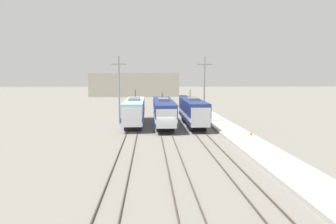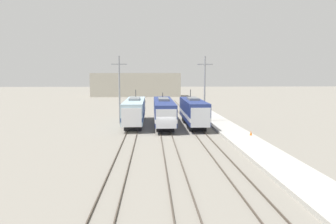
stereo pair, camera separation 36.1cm
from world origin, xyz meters
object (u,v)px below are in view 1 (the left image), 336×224
Objects in this scene: catenary_tower_left at (119,88)px; traffic_cone at (251,133)px; locomotive_far_right at (193,112)px; locomotive_far_left at (134,111)px; locomotive_center at (163,111)px; catenary_tower_right at (204,88)px.

traffic_cone is (17.62, -13.28, -5.17)m from catenary_tower_left.
locomotive_far_right is 1.47× the size of catenary_tower_left.
catenary_tower_left reaches higher than locomotive_far_left.
locomotive_center is at bearing 167.88° from locomotive_far_right.
traffic_cone is (10.55, -11.26, -1.57)m from locomotive_center.
locomotive_center is (4.59, -0.50, -0.02)m from locomotive_far_left.
catenary_tower_right is at bearing 53.68° from locomotive_far_right.
catenary_tower_left is at bearing 148.58° from locomotive_far_left.
traffic_cone is at bearing -46.86° from locomotive_center.
catenary_tower_right reaches higher than locomotive_far_right.
catenary_tower_right is (13.87, 0.00, 0.00)m from catenary_tower_left.
locomotive_far_right is at bearing -9.20° from locomotive_far_left.
catenary_tower_right is (6.80, 2.02, 3.61)m from locomotive_center.
traffic_cone is (15.14, -11.76, -1.58)m from locomotive_far_left.
locomotive_center is at bearing -6.23° from locomotive_far_left.
locomotive_far_right is 11.99m from traffic_cone.
catenary_tower_right is 19.40× the size of traffic_cone.
locomotive_far_left is at bearing -31.42° from catenary_tower_left.
locomotive_far_left is 4.62m from catenary_tower_left.
catenary_tower_left reaches higher than traffic_cone.
locomotive_far_left is 4.62m from locomotive_center.
catenary_tower_left reaches higher than locomotive_center.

